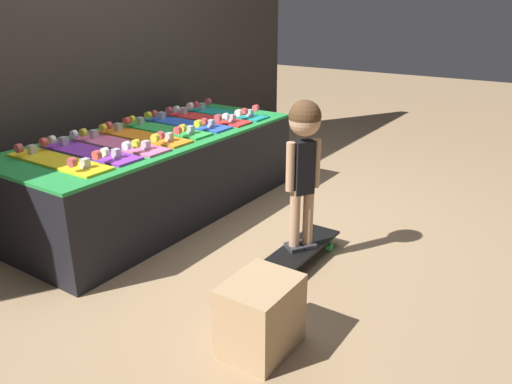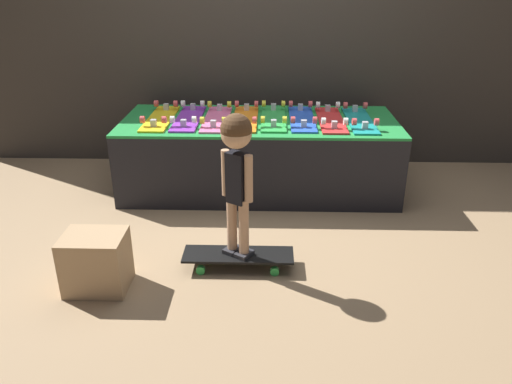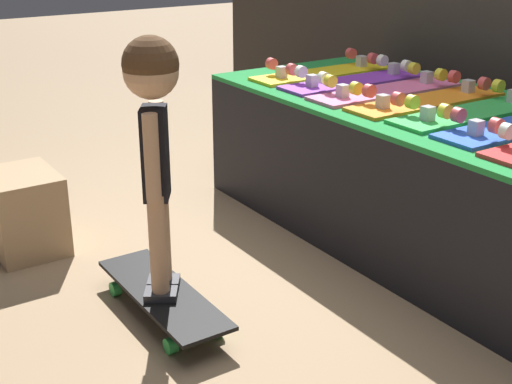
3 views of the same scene
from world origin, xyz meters
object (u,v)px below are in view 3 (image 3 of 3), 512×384
object	(u,v)px
storage_box	(24,212)
skateboard_green_on_rack	(472,110)
skateboard_pink_on_rack	(386,89)
skateboard_on_floor	(163,296)
skateboard_yellow_on_rack	(323,71)
skateboard_purple_on_rack	(354,79)
skateboard_orange_on_rack	(427,99)
child	(153,119)

from	to	relation	value
storage_box	skateboard_green_on_rack	bearing A→B (deg)	55.97
skateboard_pink_on_rack	skateboard_on_floor	world-z (taller)	skateboard_pink_on_rack
skateboard_pink_on_rack	skateboard_green_on_rack	world-z (taller)	same
skateboard_yellow_on_rack	skateboard_purple_on_rack	bearing A→B (deg)	1.37
skateboard_on_floor	skateboard_yellow_on_rack	bearing A→B (deg)	119.39
skateboard_orange_on_rack	storage_box	size ratio (longest dim) A/B	2.15
skateboard_purple_on_rack	skateboard_green_on_rack	size ratio (longest dim) A/B	1.00
skateboard_yellow_on_rack	skateboard_green_on_rack	bearing A→B (deg)	1.32
skateboard_green_on_rack	skateboard_orange_on_rack	bearing A→B (deg)	-176.71
skateboard_yellow_on_rack	child	bearing A→B (deg)	-60.61
skateboard_yellow_on_rack	skateboard_purple_on_rack	xyz separation A→B (m)	(0.22, 0.01, 0.00)
skateboard_pink_on_rack	skateboard_green_on_rack	xyz separation A→B (m)	(0.44, 0.03, 0.00)
skateboard_purple_on_rack	storage_box	world-z (taller)	skateboard_purple_on_rack
skateboard_yellow_on_rack	skateboard_on_floor	size ratio (longest dim) A/B	1.10
skateboard_yellow_on_rack	skateboard_orange_on_rack	xyz separation A→B (m)	(0.66, 0.01, 0.00)
skateboard_yellow_on_rack	storage_box	size ratio (longest dim) A/B	2.15
skateboard_purple_on_rack	skateboard_orange_on_rack	xyz separation A→B (m)	(0.44, 0.00, 0.00)
skateboard_yellow_on_rack	skateboard_pink_on_rack	distance (m)	0.44
skateboard_orange_on_rack	storage_box	distance (m)	1.67
skateboard_yellow_on_rack	skateboard_pink_on_rack	size ratio (longest dim) A/B	1.00
skateboard_purple_on_rack	skateboard_pink_on_rack	size ratio (longest dim) A/B	1.00
child	skateboard_orange_on_rack	bearing A→B (deg)	123.22
skateboard_purple_on_rack	child	bearing A→B (deg)	-69.32
skateboard_on_floor	storage_box	world-z (taller)	storage_box
storage_box	skateboard_orange_on_rack	bearing A→B (deg)	62.18
child	skateboard_purple_on_rack	bearing A→B (deg)	143.26
skateboard_on_floor	storage_box	distance (m)	0.81
skateboard_pink_on_rack	skateboard_purple_on_rack	bearing A→B (deg)	176.66
skateboard_orange_on_rack	skateboard_yellow_on_rack	bearing A→B (deg)	-179.34
child	storage_box	bearing A→B (deg)	-130.80
skateboard_green_on_rack	storage_box	distance (m)	1.79
skateboard_yellow_on_rack	skateboard_green_on_rack	distance (m)	0.88
skateboard_on_floor	child	xyz separation A→B (m)	(0.00, -0.00, 0.61)
skateboard_pink_on_rack	storage_box	world-z (taller)	skateboard_pink_on_rack
skateboard_on_floor	skateboard_pink_on_rack	bearing A→B (deg)	101.12
skateboard_orange_on_rack	storage_box	xyz separation A→B (m)	(-0.76, -1.43, -0.42)
skateboard_pink_on_rack	storage_box	size ratio (longest dim) A/B	2.15
skateboard_green_on_rack	skateboard_on_floor	world-z (taller)	skateboard_green_on_rack
skateboard_yellow_on_rack	child	size ratio (longest dim) A/B	0.85
skateboard_pink_on_rack	child	xyz separation A→B (m)	(0.23, -1.19, 0.10)
skateboard_purple_on_rack	skateboard_green_on_rack	bearing A→B (deg)	1.30
skateboard_green_on_rack	skateboard_on_floor	bearing A→B (deg)	-99.63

